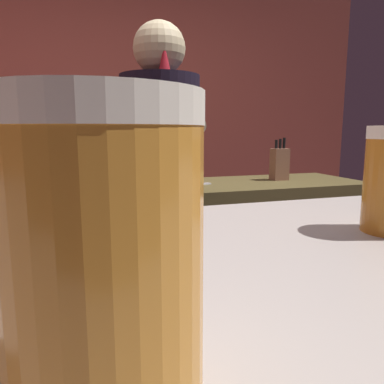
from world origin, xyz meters
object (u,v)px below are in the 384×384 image
bottle_vinegar (133,142)px  bartender (161,189)px  chefs_knife (193,185)px  bottle_olive_oil (106,141)px  knife_block (279,164)px  bottle_soy (85,141)px  pint_glass_far (103,266)px  bottle_hot_sauce (68,139)px  mixing_bowl (68,189)px

bottle_vinegar → bartender: bearing=-94.8°
chefs_knife → bottle_olive_oil: bearing=86.1°
knife_block → bottle_soy: bottle_soy is taller
chefs_knife → knife_block: bearing=-12.0°
pint_glass_far → bottle_hot_sauce: size_ratio=0.57×
bartender → bottle_hot_sauce: 1.82m
knife_block → bottle_vinegar: size_ratio=1.46×
chefs_knife → bottle_vinegar: size_ratio=1.31×
bottle_vinegar → bottle_olive_oil: bearing=170.2°
pint_glass_far → bottle_hot_sauce: bottle_hot_sauce is taller
knife_block → bottle_hot_sauce: bearing=135.1°
bottle_olive_oil → pint_glass_far: bearing=-94.7°
bottle_olive_oil → knife_block: bearing=-52.3°
bottle_vinegar → bottle_olive_oil: (-0.24, 0.04, 0.01)m
bottle_soy → bottle_olive_oil: (0.18, -0.01, 0.01)m
bottle_hot_sauce → bottle_olive_oil: bearing=-3.9°
chefs_knife → pint_glass_far: 1.95m
bartender → chefs_knife: bearing=-33.5°
bottle_vinegar → bottle_olive_oil: bottle_olive_oil is taller
mixing_bowl → chefs_knife: (0.68, 0.05, -0.02)m
chefs_knife → bottle_hot_sauce: bottle_hot_sauce is taller
pint_glass_far → bottle_vinegar: bearing=81.0°
mixing_bowl → bottle_hot_sauce: bearing=90.1°
knife_block → bottle_hot_sauce: size_ratio=1.08×
chefs_knife → pint_glass_far: (-0.63, -1.82, 0.25)m
knife_block → bottle_soy: (-1.15, 1.27, 0.12)m
bottle_vinegar → bottle_soy: bearing=172.9°
pint_glass_far → bottle_vinegar: same height
mixing_bowl → bottle_vinegar: bottle_vinegar is taller
bartender → pint_glass_far: (-0.35, -1.42, 0.20)m
bottle_soy → bottle_vinegar: size_ratio=1.05×
bartender → chefs_knife: (0.28, 0.40, -0.05)m
bottle_vinegar → bottle_hot_sauce: (-0.55, 0.06, 0.03)m
bartender → bottle_hot_sauce: (-0.40, 1.77, 0.19)m
bartender → bottle_soy: (-0.27, 1.76, 0.16)m
bottle_hot_sauce → bottle_olive_oil: bottle_hot_sauce is taller
knife_block → bottle_soy: bearing=132.2°
bottle_hot_sauce → bottle_olive_oil: size_ratio=1.20×
bartender → bottle_olive_oil: bearing=4.3°
mixing_bowl → bottle_soy: bottle_soy is taller
pint_glass_far → bottle_olive_oil: bottle_olive_oil is taller
bartender → pint_glass_far: size_ratio=11.73×
mixing_bowl → bottle_olive_oil: size_ratio=0.79×
chefs_knife → bartender: bearing=-144.2°
pint_glass_far → bottle_olive_oil: bearing=85.3°
chefs_knife → bottle_vinegar: bearing=76.5°
bottle_vinegar → chefs_knife: bearing=-84.0°
bottle_olive_oil → bottle_hot_sauce: bearing=176.1°
mixing_bowl → pint_glass_far: (0.05, -1.78, 0.23)m
mixing_bowl → bottle_soy: 1.42m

